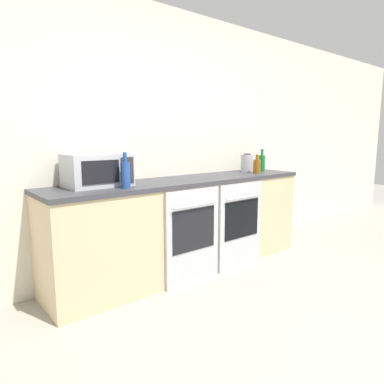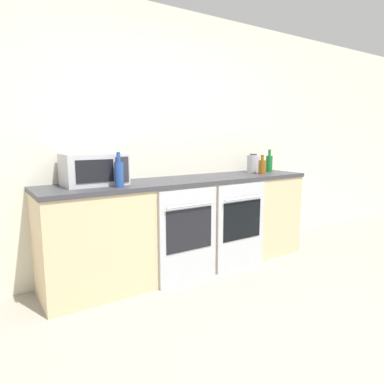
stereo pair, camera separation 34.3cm
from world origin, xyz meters
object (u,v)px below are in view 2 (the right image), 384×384
at_px(bottle_blue, 119,173).
at_px(oven_right, 241,226).
at_px(bottle_amber, 262,166).
at_px(kettle, 253,164).
at_px(microwave, 94,169).
at_px(bottle_green, 269,163).
at_px(oven_left, 189,236).

bearing_deg(bottle_blue, oven_right, -6.57).
relative_size(oven_right, bottle_blue, 3.04).
xyz_separation_m(bottle_amber, kettle, (0.03, 0.17, 0.02)).
bearing_deg(bottle_amber, kettle, 81.62).
height_order(microwave, bottle_green, microwave).
relative_size(bottle_green, bottle_blue, 0.91).
relative_size(bottle_green, kettle, 1.22).
relative_size(oven_right, bottle_green, 3.34).
bearing_deg(kettle, oven_right, -142.92).
distance_m(microwave, bottle_blue, 0.28).
relative_size(bottle_green, bottle_amber, 1.24).
relative_size(oven_left, microwave, 1.70).
distance_m(bottle_blue, kettle, 1.74).
relative_size(oven_right, bottle_amber, 4.13).
height_order(oven_left, bottle_green, bottle_green).
bearing_deg(bottle_green, oven_right, -154.92).
relative_size(microwave, bottle_blue, 1.79).
height_order(oven_left, bottle_blue, bottle_blue).
height_order(oven_left, microwave, microwave).
bearing_deg(bottle_blue, bottle_green, 5.78).
bearing_deg(oven_left, oven_right, 0.00).
height_order(oven_right, kettle, kettle).
bearing_deg(microwave, oven_right, -16.02).
distance_m(oven_right, bottle_green, 0.98).
xyz_separation_m(microwave, bottle_blue, (0.13, -0.25, -0.02)).
height_order(oven_left, oven_right, same).
bearing_deg(oven_right, kettle, 37.08).
height_order(bottle_amber, kettle, kettle).
height_order(bottle_green, bottle_blue, bottle_blue).
bearing_deg(oven_left, bottle_amber, 10.84).
distance_m(bottle_amber, kettle, 0.17).
relative_size(oven_left, bottle_green, 3.34).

